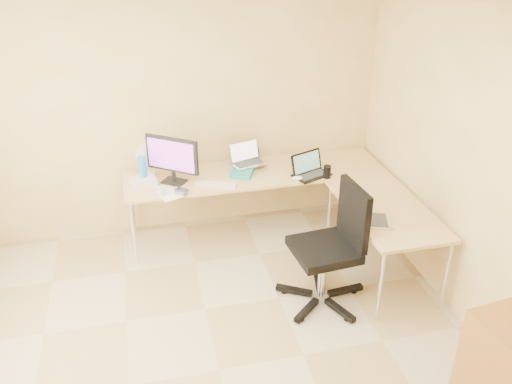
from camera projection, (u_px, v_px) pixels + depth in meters
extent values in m
plane|color=tan|center=(219.00, 370.00, 4.06)|extent=(4.50, 4.50, 0.00)
plane|color=white|center=(203.00, 15.00, 2.85)|extent=(4.50, 4.50, 0.00)
plane|color=#E6C686|center=(177.00, 111.00, 5.39)|extent=(4.50, 0.00, 4.50)
plane|color=#E6C686|center=(498.00, 189.00, 3.88)|extent=(0.00, 4.50, 4.50)
cube|color=tan|center=(256.00, 203.00, 5.63)|extent=(2.65, 0.70, 0.73)
cube|color=tan|center=(382.00, 242.00, 4.97)|extent=(0.70, 1.30, 0.73)
cube|color=black|center=(172.00, 160.00, 5.14)|extent=(0.55, 0.47, 0.47)
cube|color=#1F7D7C|center=(242.00, 172.00, 5.40)|extent=(0.31, 0.34, 0.05)
cube|color=#AAADBD|center=(248.00, 154.00, 5.46)|extent=(0.41, 0.35, 0.22)
cube|color=black|center=(312.00, 165.00, 5.32)|extent=(0.44, 0.38, 0.23)
cube|color=beige|center=(216.00, 184.00, 5.18)|extent=(0.41, 0.26, 0.02)
ellipsoid|color=white|center=(297.00, 178.00, 5.28)|extent=(0.11, 0.08, 0.04)
imported|color=silver|center=(161.00, 192.00, 4.98)|extent=(0.10, 0.10, 0.08)
cylinder|color=#A0A5C1|center=(182.00, 192.00, 5.04)|extent=(0.16, 0.16, 0.03)
cylinder|color=#2C7CC4|center=(143.00, 170.00, 5.15)|extent=(0.09, 0.09, 0.29)
cube|color=silver|center=(168.00, 194.00, 5.02)|extent=(0.27, 0.31, 0.01)
cube|color=silver|center=(144.00, 181.00, 5.17)|extent=(0.26, 0.21, 0.08)
cylinder|color=silver|center=(149.00, 160.00, 5.34)|extent=(0.26, 0.26, 0.32)
cylinder|color=black|center=(327.00, 172.00, 5.31)|extent=(0.10, 0.10, 0.13)
cube|color=silver|center=(376.00, 209.00, 4.53)|extent=(0.42, 0.38, 0.23)
cube|color=black|center=(324.00, 253.00, 4.56)|extent=(0.73, 0.73, 1.11)
cube|color=brown|center=(507.00, 367.00, 3.61)|extent=(0.47, 0.55, 0.71)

